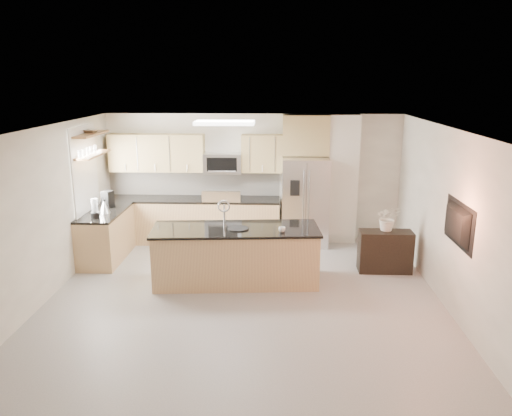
{
  "coord_description": "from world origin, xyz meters",
  "views": [
    {
      "loc": [
        0.47,
        -6.87,
        3.29
      ],
      "look_at": [
        0.14,
        1.3,
        1.16
      ],
      "focal_mm": 35.0,
      "sensor_mm": 36.0,
      "label": 1
    }
  ],
  "objects_px": {
    "blender": "(95,210)",
    "flower_vase": "(388,212)",
    "bowl": "(91,131)",
    "television": "(453,224)",
    "credenza": "(385,251)",
    "microwave": "(223,163)",
    "cup": "(282,229)",
    "platter": "(238,228)",
    "coffee_maker": "(108,200)",
    "range": "(223,220)",
    "refrigerator": "(305,201)",
    "kettle": "(104,207)",
    "island": "(236,255)"
  },
  "relations": [
    {
      "from": "refrigerator",
      "to": "island",
      "type": "height_order",
      "value": "refrigerator"
    },
    {
      "from": "refrigerator",
      "to": "credenza",
      "type": "height_order",
      "value": "refrigerator"
    },
    {
      "from": "bowl",
      "to": "television",
      "type": "distance_m",
      "value": 6.25
    },
    {
      "from": "refrigerator",
      "to": "platter",
      "type": "xyz_separation_m",
      "value": [
        -1.19,
        -2.08,
        0.05
      ]
    },
    {
      "from": "bowl",
      "to": "flower_vase",
      "type": "height_order",
      "value": "bowl"
    },
    {
      "from": "cup",
      "to": "platter",
      "type": "relative_size",
      "value": 0.32
    },
    {
      "from": "blender",
      "to": "flower_vase",
      "type": "xyz_separation_m",
      "value": [
        5.09,
        0.09,
        -0.01
      ]
    },
    {
      "from": "blender",
      "to": "flower_vase",
      "type": "bearing_deg",
      "value": 1.03
    },
    {
      "from": "credenza",
      "to": "blender",
      "type": "distance_m",
      "value": 5.11
    },
    {
      "from": "microwave",
      "to": "blender",
      "type": "xyz_separation_m",
      "value": [
        -2.07,
        -1.64,
        -0.56
      ]
    },
    {
      "from": "bowl",
      "to": "credenza",
      "type": "bearing_deg",
      "value": -6.12
    },
    {
      "from": "credenza",
      "to": "bowl",
      "type": "xyz_separation_m",
      "value": [
        -5.24,
        0.56,
        2.02
      ]
    },
    {
      "from": "coffee_maker",
      "to": "bowl",
      "type": "xyz_separation_m",
      "value": [
        -0.16,
        -0.15,
        1.31
      ]
    },
    {
      "from": "flower_vase",
      "to": "television",
      "type": "relative_size",
      "value": 0.63
    },
    {
      "from": "island",
      "to": "television",
      "type": "xyz_separation_m",
      "value": [
        3.08,
        -1.05,
        0.88
      ]
    },
    {
      "from": "platter",
      "to": "flower_vase",
      "type": "xyz_separation_m",
      "value": [
        2.54,
        0.7,
        0.12
      ]
    },
    {
      "from": "range",
      "to": "cup",
      "type": "distance_m",
      "value": 2.6
    },
    {
      "from": "island",
      "to": "flower_vase",
      "type": "height_order",
      "value": "flower_vase"
    },
    {
      "from": "microwave",
      "to": "blender",
      "type": "height_order",
      "value": "microwave"
    },
    {
      "from": "range",
      "to": "refrigerator",
      "type": "bearing_deg",
      "value": -1.6
    },
    {
      "from": "kettle",
      "to": "television",
      "type": "height_order",
      "value": "television"
    },
    {
      "from": "coffee_maker",
      "to": "range",
      "type": "bearing_deg",
      "value": 20.35
    },
    {
      "from": "refrigerator",
      "to": "bowl",
      "type": "bearing_deg",
      "value": -167.27
    },
    {
      "from": "island",
      "to": "television",
      "type": "height_order",
      "value": "television"
    },
    {
      "from": "refrigerator",
      "to": "island",
      "type": "bearing_deg",
      "value": -121.36
    },
    {
      "from": "island",
      "to": "microwave",
      "type": "bearing_deg",
      "value": 96.67
    },
    {
      "from": "kettle",
      "to": "bowl",
      "type": "height_order",
      "value": "bowl"
    },
    {
      "from": "island",
      "to": "coffee_maker",
      "type": "xyz_separation_m",
      "value": [
        -2.52,
        1.29,
        0.6
      ]
    },
    {
      "from": "microwave",
      "to": "cup",
      "type": "xyz_separation_m",
      "value": [
        1.18,
        -2.38,
        -0.65
      ]
    },
    {
      "from": "flower_vase",
      "to": "island",
      "type": "bearing_deg",
      "value": -166.05
    },
    {
      "from": "island",
      "to": "cup",
      "type": "relative_size",
      "value": 25.3
    },
    {
      "from": "television",
      "to": "blender",
      "type": "bearing_deg",
      "value": 74.0
    },
    {
      "from": "flower_vase",
      "to": "kettle",
      "type": "bearing_deg",
      "value": 177.29
    },
    {
      "from": "flower_vase",
      "to": "television",
      "type": "xyz_separation_m",
      "value": [
        0.5,
        -1.69,
        0.29
      ]
    },
    {
      "from": "range",
      "to": "coffee_maker",
      "type": "xyz_separation_m",
      "value": [
        -2.09,
        -0.78,
        0.6
      ]
    },
    {
      "from": "flower_vase",
      "to": "coffee_maker",
      "type": "bearing_deg",
      "value": 172.74
    },
    {
      "from": "island",
      "to": "kettle",
      "type": "xyz_separation_m",
      "value": [
        -2.45,
        0.88,
        0.57
      ]
    },
    {
      "from": "cup",
      "to": "platter",
      "type": "distance_m",
      "value": 0.72
    },
    {
      "from": "bowl",
      "to": "television",
      "type": "bearing_deg",
      "value": -20.83
    },
    {
      "from": "credenza",
      "to": "coffee_maker",
      "type": "height_order",
      "value": "coffee_maker"
    },
    {
      "from": "refrigerator",
      "to": "bowl",
      "type": "xyz_separation_m",
      "value": [
        -3.91,
        -0.88,
        1.49
      ]
    },
    {
      "from": "credenza",
      "to": "bowl",
      "type": "bearing_deg",
      "value": 174.18
    },
    {
      "from": "microwave",
      "to": "flower_vase",
      "type": "height_order",
      "value": "microwave"
    },
    {
      "from": "range",
      "to": "television",
      "type": "distance_m",
      "value": 4.78
    },
    {
      "from": "credenza",
      "to": "cup",
      "type": "xyz_separation_m",
      "value": [
        -1.81,
        -0.77,
        0.61
      ]
    },
    {
      "from": "cup",
      "to": "flower_vase",
      "type": "xyz_separation_m",
      "value": [
        1.84,
        0.83,
        0.09
      ]
    },
    {
      "from": "microwave",
      "to": "bowl",
      "type": "distance_m",
      "value": 2.6
    },
    {
      "from": "refrigerator",
      "to": "kettle",
      "type": "relative_size",
      "value": 6.82
    },
    {
      "from": "microwave",
      "to": "blender",
      "type": "distance_m",
      "value": 2.71
    },
    {
      "from": "island",
      "to": "blender",
      "type": "relative_size",
      "value": 7.96
    }
  ]
}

